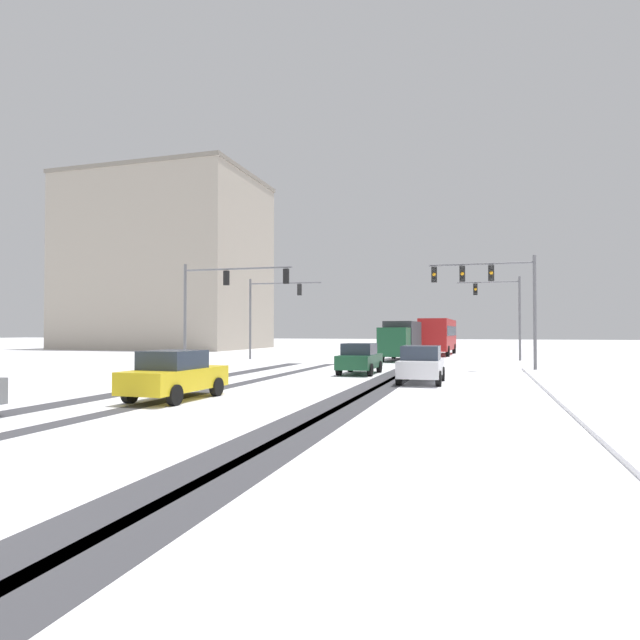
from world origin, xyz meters
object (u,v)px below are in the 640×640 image
(traffic_signal_near_right, at_px, (491,287))
(car_yellow_cab_third, at_px, (175,375))
(traffic_signal_near_left, at_px, (222,292))
(car_white_second, at_px, (421,364))
(traffic_signal_far_right, at_px, (503,304))
(box_truck_delivery, at_px, (401,339))
(car_dark_green_lead, at_px, (360,358))
(bus_oncoming, at_px, (439,334))
(office_building_far_left_block, at_px, (167,264))
(traffic_signal_far_left, at_px, (270,304))

(traffic_signal_near_right, bearing_deg, car_yellow_cab_third, -122.06)
(traffic_signal_near_left, bearing_deg, car_white_second, -26.52)
(traffic_signal_far_right, distance_m, box_truck_delivery, 8.37)
(car_dark_green_lead, height_order, car_white_second, same)
(car_dark_green_lead, bearing_deg, traffic_signal_near_right, 32.34)
(car_yellow_cab_third, bearing_deg, traffic_signal_far_right, 68.29)
(car_dark_green_lead, xyz_separation_m, bus_oncoming, (2.23, 24.92, 1.18))
(car_dark_green_lead, bearing_deg, traffic_signal_far_right, 64.51)
(car_white_second, height_order, box_truck_delivery, box_truck_delivery)
(traffic_signal_near_right, bearing_deg, office_building_far_left_block, 143.61)
(traffic_signal_far_left, bearing_deg, box_truck_delivery, 8.83)
(car_yellow_cab_third, bearing_deg, traffic_signal_near_right, 57.94)
(traffic_signal_far_right, bearing_deg, traffic_signal_near_left, -140.89)
(car_white_second, bearing_deg, box_truck_delivery, 100.87)
(traffic_signal_far_left, xyz_separation_m, car_yellow_cab_third, (6.64, -24.53, -3.61))
(traffic_signal_far_right, height_order, traffic_signal_near_left, same)
(traffic_signal_near_right, relative_size, car_white_second, 1.58)
(traffic_signal_near_left, distance_m, car_white_second, 14.96)
(traffic_signal_far_right, height_order, car_white_second, traffic_signal_far_right)
(traffic_signal_near_left, xyz_separation_m, car_dark_green_lead, (9.29, -2.41, -3.88))
(traffic_signal_near_left, distance_m, car_yellow_cab_third, 16.07)
(traffic_signal_far_left, xyz_separation_m, bus_oncoming, (12.40, 12.48, -2.43))
(box_truck_delivery, bearing_deg, car_dark_green_lead, -90.65)
(office_building_far_left_block, bearing_deg, traffic_signal_far_right, -23.06)
(car_yellow_cab_third, bearing_deg, car_white_second, 48.33)
(traffic_signal_near_left, height_order, bus_oncoming, traffic_signal_near_left)
(car_white_second, bearing_deg, car_dark_green_lead, 131.98)
(traffic_signal_far_right, xyz_separation_m, car_dark_green_lead, (-7.76, -16.27, -3.53))
(traffic_signal_near_left, relative_size, bus_oncoming, 0.65)
(box_truck_delivery, bearing_deg, traffic_signal_near_right, -56.33)
(car_yellow_cab_third, bearing_deg, traffic_signal_far_left, 105.15)
(traffic_signal_near_left, bearing_deg, traffic_signal_near_right, 6.52)
(traffic_signal_near_left, bearing_deg, car_dark_green_lead, -14.55)
(car_yellow_cab_third, height_order, box_truck_delivery, box_truck_delivery)
(traffic_signal_far_right, height_order, bus_oncoming, traffic_signal_far_right)
(traffic_signal_far_left, xyz_separation_m, office_building_far_left_block, (-23.24, 21.36, 6.71))
(traffic_signal_far_left, bearing_deg, office_building_far_left_block, 137.42)
(car_dark_green_lead, xyz_separation_m, office_building_far_left_block, (-33.41, 33.80, 10.32))
(car_white_second, relative_size, bus_oncoming, 0.37)
(car_white_second, distance_m, car_yellow_cab_third, 10.77)
(traffic_signal_near_left, height_order, office_building_far_left_block, office_building_far_left_block)
(traffic_signal_far_right, height_order, traffic_signal_near_right, same)
(box_truck_delivery, height_order, office_building_far_left_block, office_building_far_left_block)
(bus_oncoming, height_order, office_building_far_left_block, office_building_far_left_block)
(car_dark_green_lead, xyz_separation_m, car_white_second, (3.63, -4.04, 0.00))
(traffic_signal_near_left, distance_m, box_truck_delivery, 15.30)
(car_dark_green_lead, bearing_deg, bus_oncoming, 84.89)
(traffic_signal_near_right, xyz_separation_m, car_yellow_cab_third, (-10.23, -16.32, -3.97))
(box_truck_delivery, distance_m, office_building_far_left_block, 40.09)
(traffic_signal_near_right, distance_m, car_white_second, 9.68)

